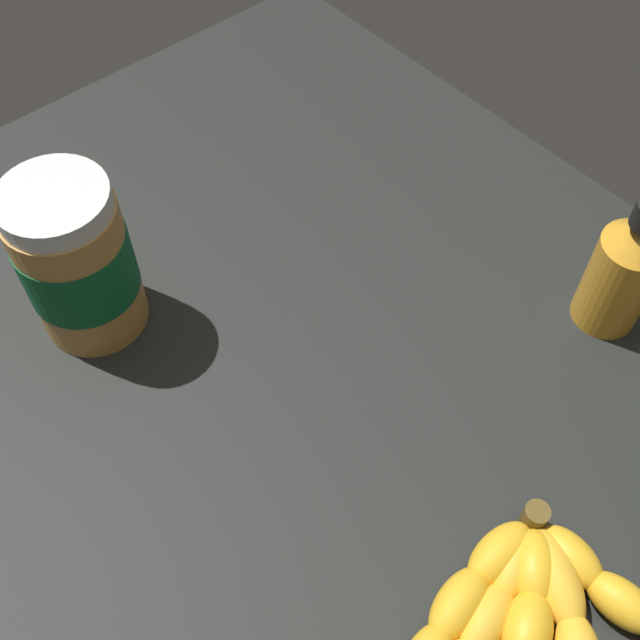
% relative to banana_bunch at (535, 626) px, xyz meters
% --- Properties ---
extents(ground_plane, '(0.95, 0.75, 0.03)m').
position_rel_banana_bunch_xyz_m(ground_plane, '(0.28, -0.04, -0.03)').
color(ground_plane, black).
extents(banana_bunch, '(0.19, 0.21, 0.04)m').
position_rel_banana_bunch_xyz_m(banana_bunch, '(0.00, 0.00, 0.00)').
color(banana_bunch, gold).
rests_on(banana_bunch, ground_plane).
extents(peanut_butter_jar, '(0.10, 0.10, 0.16)m').
position_rel_banana_bunch_xyz_m(peanut_butter_jar, '(0.46, 0.09, 0.06)').
color(peanut_butter_jar, '#BF8442').
rests_on(peanut_butter_jar, ground_plane).
extents(honey_bottle, '(0.06, 0.06, 0.15)m').
position_rel_banana_bunch_xyz_m(honey_bottle, '(0.14, -0.28, 0.05)').
color(honey_bottle, orange).
rests_on(honey_bottle, ground_plane).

